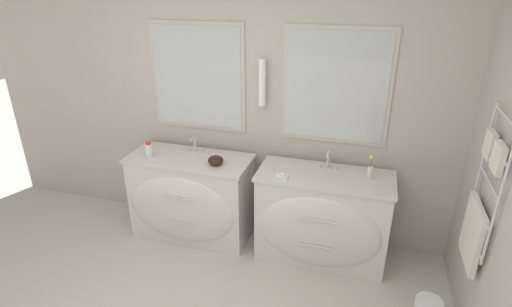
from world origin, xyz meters
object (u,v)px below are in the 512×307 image
object	(u,v)px
amenity_bowl	(216,160)
flower_vase	(370,169)
toiletry_bottle	(149,150)
vanity_right	(322,218)
vanity_left	(191,197)

from	to	relation	value
amenity_bowl	flower_vase	size ratio (longest dim) A/B	0.66
toiletry_bottle	amenity_bowl	xyz separation A→B (m)	(0.67, 0.01, -0.02)
toiletry_bottle	vanity_right	bearing A→B (deg)	1.79
vanity_right	toiletry_bottle	xyz separation A→B (m)	(-1.65, -0.05, 0.48)
amenity_bowl	vanity_left	bearing A→B (deg)	171.83
vanity_right	toiletry_bottle	distance (m)	1.72
toiletry_bottle	amenity_bowl	world-z (taller)	toiletry_bottle
vanity_left	flower_vase	world-z (taller)	flower_vase
vanity_left	amenity_bowl	size ratio (longest dim) A/B	8.38
vanity_left	vanity_right	xyz separation A→B (m)	(1.28, 0.00, 0.00)
toiletry_bottle	flower_vase	xyz separation A→B (m)	(2.01, 0.13, 0.02)
toiletry_bottle	amenity_bowl	distance (m)	0.67
amenity_bowl	flower_vase	distance (m)	1.35
vanity_right	toiletry_bottle	size ratio (longest dim) A/B	7.99
amenity_bowl	flower_vase	xyz separation A→B (m)	(1.34, 0.12, 0.04)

